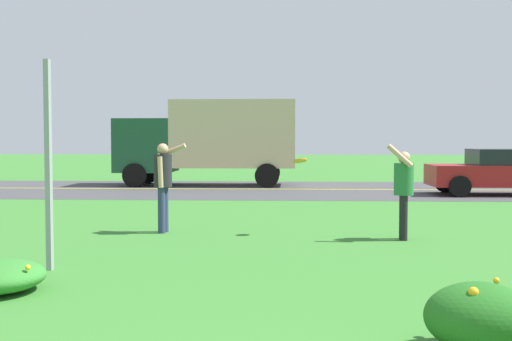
# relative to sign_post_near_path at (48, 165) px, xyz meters

# --- Properties ---
(ground_plane) EXTENTS (120.00, 120.00, 0.00)m
(ground_plane) POSITION_rel_sign_post_near_path_xyz_m (2.98, 3.84, -1.41)
(ground_plane) COLOR #387A2D
(highway_strip) EXTENTS (120.00, 8.11, 0.01)m
(highway_strip) POSITION_rel_sign_post_near_path_xyz_m (2.98, 13.73, -1.40)
(highway_strip) COLOR #424244
(highway_strip) RESTS_ON ground
(highway_center_stripe) EXTENTS (120.00, 0.16, 0.00)m
(highway_center_stripe) POSITION_rel_sign_post_near_path_xyz_m (2.98, 13.73, -1.40)
(highway_center_stripe) COLOR yellow
(highway_center_stripe) RESTS_ON ground
(daylily_clump_mid_center) EXTENTS (0.91, 0.78, 0.59)m
(daylily_clump_mid_center) POSITION_rel_sign_post_near_path_xyz_m (4.78, -3.02, -1.12)
(daylily_clump_mid_center) COLOR #23661E
(daylily_clump_mid_center) RESTS_ON ground
(sign_post_near_path) EXTENTS (0.07, 0.10, 2.81)m
(sign_post_near_path) POSITION_rel_sign_post_near_path_xyz_m (0.00, 0.00, 0.00)
(sign_post_near_path) COLOR #93969B
(sign_post_near_path) RESTS_ON ground
(person_thrower_dark_shirt) EXTENTS (0.59, 0.52, 1.68)m
(person_thrower_dark_shirt) POSITION_rel_sign_post_near_path_xyz_m (0.85, 3.44, -0.40)
(person_thrower_dark_shirt) COLOR #232328
(person_thrower_dark_shirt) RESTS_ON ground
(person_catcher_green_shirt) EXTENTS (0.50, 0.51, 1.68)m
(person_catcher_green_shirt) POSITION_rel_sign_post_near_path_xyz_m (5.20, 2.82, -0.48)
(person_catcher_green_shirt) COLOR #287038
(person_catcher_green_shirt) RESTS_ON ground
(frisbee_orange) EXTENTS (0.27, 0.26, 0.12)m
(frisbee_orange) POSITION_rel_sign_post_near_path_xyz_m (3.41, 3.29, -0.05)
(frisbee_orange) COLOR orange
(car_red_center_left) EXTENTS (4.50, 2.00, 1.45)m
(car_red_center_left) POSITION_rel_sign_post_near_path_xyz_m (9.94, 11.91, -0.67)
(car_red_center_left) COLOR maroon
(car_red_center_left) RESTS_ON ground
(box_truck_dark_green) EXTENTS (6.70, 2.46, 3.20)m
(box_truck_dark_green) POSITION_rel_sign_post_near_path_xyz_m (0.24, 15.56, 0.40)
(box_truck_dark_green) COLOR #194C2D
(box_truck_dark_green) RESTS_ON ground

